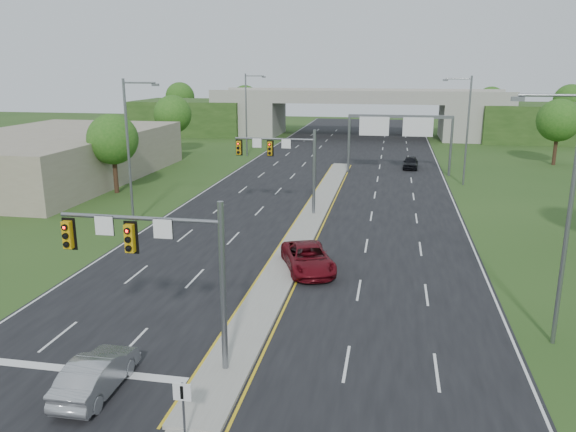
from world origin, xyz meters
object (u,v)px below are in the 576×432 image
(sign_gantry, at_px, (398,128))
(car_silver, at_px, (97,374))
(signal_mast_far, at_px, (286,158))
(car_far_c, at_px, (411,163))
(signal_mast_near, at_px, (165,257))
(car_far_a, at_px, (308,258))
(keep_right_sign, at_px, (183,402))
(overpass, at_px, (358,116))

(sign_gantry, distance_m, car_silver, 48.64)
(signal_mast_far, xyz_separation_m, car_far_c, (10.62, 24.00, -3.98))
(signal_mast_near, relative_size, car_silver, 1.59)
(sign_gantry, bearing_deg, signal_mast_far, -114.11)
(car_silver, bearing_deg, car_far_a, -113.01)
(keep_right_sign, distance_m, car_far_c, 54.11)
(signal_mast_near, bearing_deg, car_far_a, 72.73)
(signal_mast_near, xyz_separation_m, signal_mast_far, (0.00, 25.00, 0.00))
(sign_gantry, height_order, overpass, overpass)
(sign_gantry, xyz_separation_m, overpass, (-6.68, 35.08, -1.69))
(signal_mast_near, bearing_deg, signal_mast_far, 90.00)
(car_silver, bearing_deg, sign_gantry, -104.02)
(sign_gantry, bearing_deg, car_far_a, -98.96)
(signal_mast_far, bearing_deg, overpass, 87.65)
(sign_gantry, relative_size, car_silver, 2.63)
(signal_mast_near, height_order, car_far_c, signal_mast_near)
(car_far_c, bearing_deg, car_silver, -100.97)
(signal_mast_far, height_order, sign_gantry, signal_mast_far)
(overpass, bearing_deg, sign_gantry, -79.21)
(overpass, distance_m, car_far_a, 68.04)
(signal_mast_far, xyz_separation_m, car_far_a, (3.76, -12.89, -3.94))
(signal_mast_far, height_order, car_silver, signal_mast_far)
(car_far_a, height_order, car_far_c, car_far_a)
(sign_gantry, bearing_deg, car_far_c, 67.35)
(sign_gantry, height_order, car_far_c, sign_gantry)
(car_far_c, bearing_deg, signal_mast_near, -99.32)
(car_far_c, bearing_deg, car_far_a, -97.62)
(keep_right_sign, bearing_deg, signal_mast_near, 116.94)
(car_silver, bearing_deg, overpass, -93.91)
(signal_mast_near, xyz_separation_m, car_far_c, (10.62, 49.00, -3.98))
(signal_mast_far, relative_size, sign_gantry, 0.60)
(keep_right_sign, relative_size, overpass, 0.03)
(keep_right_sign, xyz_separation_m, car_far_a, (1.50, 16.56, -0.73))
(signal_mast_far, bearing_deg, sign_gantry, 65.89)
(overpass, relative_size, car_silver, 18.20)
(signal_mast_near, bearing_deg, sign_gantry, 78.75)
(car_silver, bearing_deg, signal_mast_far, -95.20)
(signal_mast_far, relative_size, overpass, 0.09)
(signal_mast_near, relative_size, overpass, 0.09)
(keep_right_sign, distance_m, sign_gantry, 50.04)
(signal_mast_near, distance_m, car_silver, 4.97)
(overpass, bearing_deg, car_far_c, -74.95)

